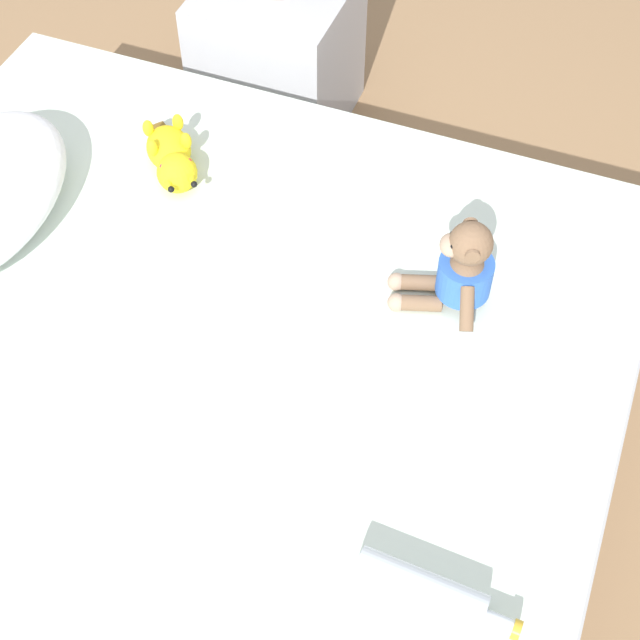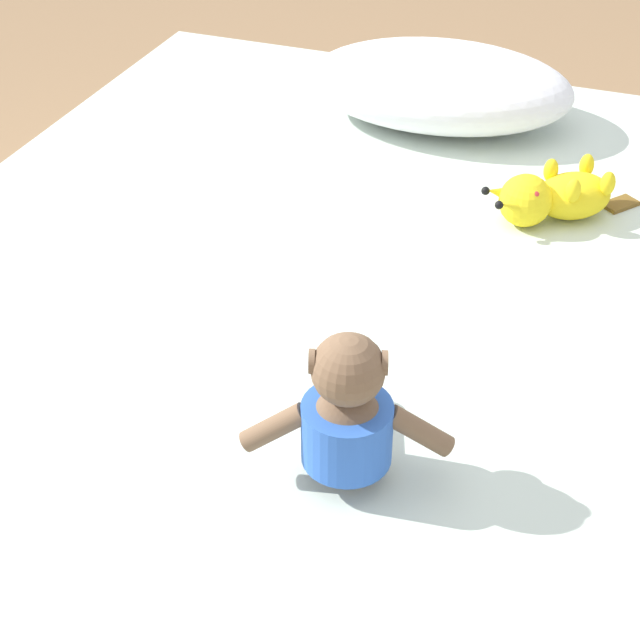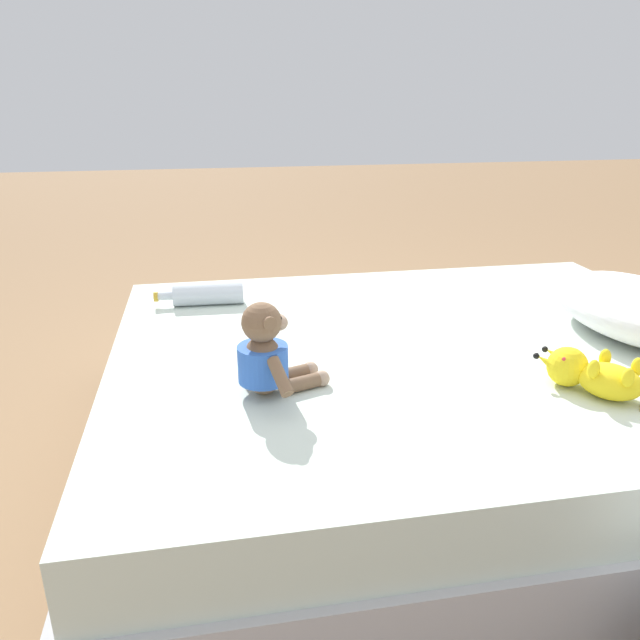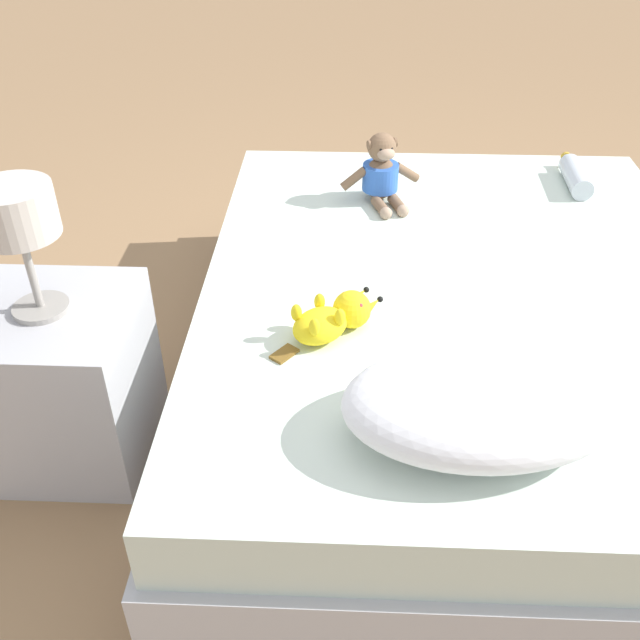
# 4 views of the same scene
# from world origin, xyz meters

# --- Properties ---
(ground_plane) EXTENTS (16.00, 16.00, 0.00)m
(ground_plane) POSITION_xyz_m (0.00, 0.00, 0.00)
(ground_plane) COLOR #93704C
(bed) EXTENTS (1.54, 1.90, 0.40)m
(bed) POSITION_xyz_m (0.00, 0.00, 0.20)
(bed) COLOR #B2B2B7
(bed) RESTS_ON ground_plane
(plush_monkey) EXTENTS (0.28, 0.24, 0.24)m
(plush_monkey) POSITION_xyz_m (0.23, -0.51, 0.49)
(plush_monkey) COLOR brown
(plush_monkey) RESTS_ON bed
(plush_yellow_creature) EXTENTS (0.29, 0.25, 0.10)m
(plush_yellow_creature) POSITION_xyz_m (0.37, 0.27, 0.45)
(plush_yellow_creature) COLOR yellow
(plush_yellow_creature) RESTS_ON bed
(glass_bottle) EXTENTS (0.09, 0.30, 0.08)m
(glass_bottle) POSITION_xyz_m (-0.46, -0.65, 0.44)
(glass_bottle) COLOR silver
(glass_bottle) RESTS_ON bed
(nightstand) EXTENTS (0.43, 0.43, 0.47)m
(nightstand) POSITION_xyz_m (1.11, 0.30, 0.24)
(nightstand) COLOR #B2B2B7
(nightstand) RESTS_ON ground_plane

